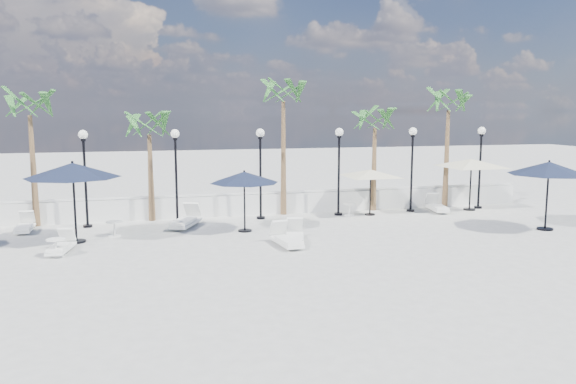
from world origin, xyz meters
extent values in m
plane|color=#989793|center=(0.00, 0.00, 0.00)|extent=(100.00, 100.00, 0.00)
cube|color=silver|center=(0.00, 7.50, 0.45)|extent=(26.00, 0.30, 0.90)
cube|color=silver|center=(0.00, 7.50, 0.97)|extent=(26.00, 0.12, 0.08)
cylinder|color=black|center=(-7.00, 6.50, 0.05)|extent=(0.36, 0.36, 0.10)
cylinder|color=black|center=(-7.00, 6.50, 1.75)|extent=(0.10, 0.10, 3.50)
cylinder|color=black|center=(-7.00, 6.50, 3.45)|extent=(0.18, 0.18, 0.10)
sphere|color=white|center=(-7.00, 6.50, 3.66)|extent=(0.36, 0.36, 0.36)
cylinder|color=black|center=(-3.50, 6.50, 0.05)|extent=(0.36, 0.36, 0.10)
cylinder|color=black|center=(-3.50, 6.50, 1.75)|extent=(0.10, 0.10, 3.50)
cylinder|color=black|center=(-3.50, 6.50, 3.45)|extent=(0.18, 0.18, 0.10)
sphere|color=white|center=(-3.50, 6.50, 3.66)|extent=(0.36, 0.36, 0.36)
cylinder|color=black|center=(0.00, 6.50, 0.05)|extent=(0.36, 0.36, 0.10)
cylinder|color=black|center=(0.00, 6.50, 1.75)|extent=(0.10, 0.10, 3.50)
cylinder|color=black|center=(0.00, 6.50, 3.45)|extent=(0.18, 0.18, 0.10)
sphere|color=white|center=(0.00, 6.50, 3.66)|extent=(0.36, 0.36, 0.36)
cylinder|color=black|center=(3.50, 6.50, 0.05)|extent=(0.36, 0.36, 0.10)
cylinder|color=black|center=(3.50, 6.50, 1.75)|extent=(0.10, 0.10, 3.50)
cylinder|color=black|center=(3.50, 6.50, 3.45)|extent=(0.18, 0.18, 0.10)
sphere|color=white|center=(3.50, 6.50, 3.66)|extent=(0.36, 0.36, 0.36)
cylinder|color=black|center=(7.00, 6.50, 0.05)|extent=(0.36, 0.36, 0.10)
cylinder|color=black|center=(7.00, 6.50, 1.75)|extent=(0.10, 0.10, 3.50)
cylinder|color=black|center=(7.00, 6.50, 3.45)|extent=(0.18, 0.18, 0.10)
sphere|color=white|center=(7.00, 6.50, 3.66)|extent=(0.36, 0.36, 0.36)
cylinder|color=black|center=(10.50, 6.50, 0.05)|extent=(0.36, 0.36, 0.10)
cylinder|color=black|center=(10.50, 6.50, 1.75)|extent=(0.10, 0.10, 3.50)
cylinder|color=black|center=(10.50, 6.50, 3.45)|extent=(0.18, 0.18, 0.10)
sphere|color=white|center=(10.50, 6.50, 3.66)|extent=(0.36, 0.36, 0.36)
cone|color=brown|center=(-9.00, 7.30, 2.20)|extent=(0.28, 0.28, 4.40)
cone|color=brown|center=(-4.50, 7.30, 1.80)|extent=(0.28, 0.28, 3.60)
cone|color=brown|center=(1.20, 7.30, 2.50)|extent=(0.28, 0.28, 5.00)
cone|color=brown|center=(5.50, 7.30, 1.90)|extent=(0.28, 0.28, 3.80)
cone|color=brown|center=(9.20, 7.30, 2.30)|extent=(0.28, 0.28, 4.60)
cube|color=white|center=(-9.24, 6.20, 0.14)|extent=(0.61, 1.68, 0.09)
cube|color=white|center=(-9.23, 5.98, 0.23)|extent=(0.56, 1.14, 0.09)
cube|color=white|center=(-9.26, 6.87, 0.47)|extent=(0.53, 0.41, 0.52)
cube|color=white|center=(-7.46, 2.47, 0.13)|extent=(0.80, 1.70, 0.09)
cube|color=white|center=(-7.50, 2.25, 0.23)|extent=(0.68, 1.17, 0.09)
cube|color=white|center=(-7.36, 3.12, 0.46)|extent=(0.57, 0.46, 0.51)
cube|color=white|center=(-3.23, 5.54, 0.17)|extent=(1.47, 2.15, 0.11)
cube|color=white|center=(-3.35, 5.29, 0.29)|extent=(1.15, 1.52, 0.11)
cube|color=white|center=(-2.89, 6.30, 0.58)|extent=(0.78, 0.71, 0.64)
cube|color=white|center=(-0.15, 1.50, 0.15)|extent=(0.84, 1.89, 0.10)
cube|color=white|center=(-0.12, 1.26, 0.26)|extent=(0.73, 1.30, 0.10)
cube|color=white|center=(-0.25, 2.24, 0.51)|extent=(0.62, 0.50, 0.57)
cube|color=white|center=(0.27, 1.91, 0.15)|extent=(1.05, 1.91, 0.10)
cube|color=white|center=(0.21, 1.68, 0.25)|extent=(0.86, 1.33, 0.10)
cube|color=white|center=(0.46, 2.62, 0.51)|extent=(0.66, 0.56, 0.57)
cube|color=white|center=(8.17, 6.20, 0.15)|extent=(0.92, 1.90, 0.10)
cube|color=white|center=(8.12, 5.96, 0.26)|extent=(0.78, 1.31, 0.10)
cube|color=white|center=(8.29, 6.93, 0.51)|extent=(0.64, 0.52, 0.57)
cylinder|color=white|center=(-5.89, 4.50, 0.02)|extent=(0.45, 0.45, 0.03)
cylinder|color=white|center=(-5.89, 4.50, 0.27)|extent=(0.07, 0.07, 0.54)
cylinder|color=white|center=(-5.89, 4.50, 0.55)|extent=(0.58, 0.58, 0.03)
cylinder|color=white|center=(-7.54, 1.99, 0.02)|extent=(0.45, 0.45, 0.03)
cylinder|color=white|center=(-7.54, 1.99, 0.27)|extent=(0.07, 0.07, 0.54)
cylinder|color=white|center=(-7.54, 1.99, 0.55)|extent=(0.58, 0.58, 0.03)
cylinder|color=white|center=(3.91, 6.20, 0.02)|extent=(0.44, 0.44, 0.03)
cylinder|color=white|center=(3.91, 6.20, 0.27)|extent=(0.07, 0.07, 0.53)
cylinder|color=white|center=(3.91, 6.20, 0.55)|extent=(0.58, 0.58, 0.03)
cylinder|color=black|center=(-7.14, 3.86, 0.03)|extent=(0.63, 0.63, 0.07)
cylinder|color=black|center=(-7.14, 3.86, 1.37)|extent=(0.08, 0.08, 2.75)
cone|color=black|center=(-7.14, 3.86, 2.54)|extent=(3.25, 3.25, 0.50)
sphere|color=black|center=(-7.14, 3.86, 2.82)|extent=(0.09, 0.09, 0.09)
cylinder|color=black|center=(-1.10, 4.18, 0.03)|extent=(0.53, 0.53, 0.06)
cylinder|color=black|center=(-1.10, 4.18, 1.13)|extent=(0.07, 0.07, 2.25)
cone|color=black|center=(-1.10, 4.18, 2.08)|extent=(2.63, 2.63, 0.42)
sphere|color=black|center=(-1.10, 4.18, 2.32)|extent=(0.08, 0.08, 0.08)
cylinder|color=black|center=(10.23, 1.57, 0.03)|extent=(0.61, 0.61, 0.06)
cylinder|color=black|center=(10.23, 1.57, 1.30)|extent=(0.08, 0.08, 2.60)
cone|color=black|center=(10.23, 1.57, 2.40)|extent=(3.03, 3.03, 0.49)
sphere|color=black|center=(10.23, 1.57, 2.67)|extent=(0.09, 0.09, 0.09)
cylinder|color=black|center=(4.87, 6.18, 0.03)|extent=(0.45, 0.45, 0.05)
cylinder|color=black|center=(4.87, 6.18, 1.00)|extent=(0.06, 0.06, 2.00)
pyramid|color=beige|center=(4.87, 6.18, 2.02)|extent=(4.42, 4.42, 0.30)
cylinder|color=black|center=(9.85, 6.20, 0.03)|extent=(0.54, 0.54, 0.06)
cylinder|color=black|center=(9.85, 6.20, 1.18)|extent=(0.07, 0.07, 2.35)
pyramid|color=beige|center=(9.85, 6.20, 2.38)|extent=(5.11, 5.11, 0.37)
camera|label=1|loc=(-4.75, -16.58, 4.56)|focal=35.00mm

